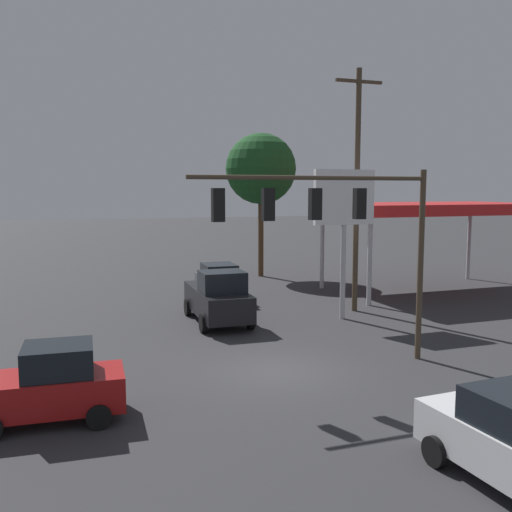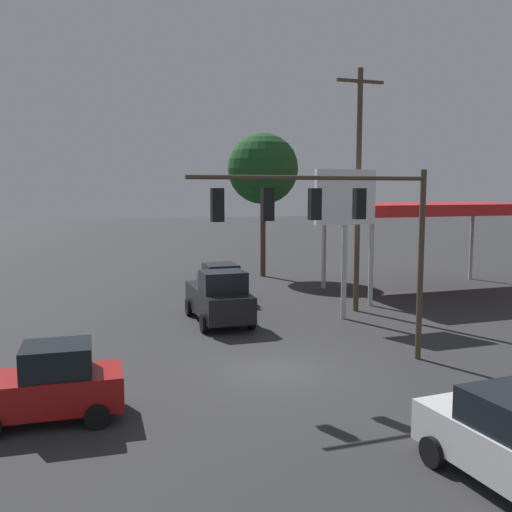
# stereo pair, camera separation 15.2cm
# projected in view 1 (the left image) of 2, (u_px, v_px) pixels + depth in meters

# --- Properties ---
(ground_plane) EXTENTS (200.00, 200.00, 0.00)m
(ground_plane) POSITION_uv_depth(u_px,v_px,m) (277.00, 370.00, 18.53)
(ground_plane) COLOR #2D2D30
(traffic_signal_assembly) EXTENTS (8.22, 0.43, 6.52)m
(traffic_signal_assembly) POSITION_uv_depth(u_px,v_px,m) (333.00, 218.00, 18.20)
(traffic_signal_assembly) COLOR #473828
(traffic_signal_assembly) RESTS_ON ground
(utility_pole) EXTENTS (2.40, 0.26, 11.44)m
(utility_pole) POSITION_uv_depth(u_px,v_px,m) (357.00, 186.00, 26.97)
(utility_pole) COLOR #473828
(utility_pole) RESTS_ON ground
(gas_station_canopy) EXTENTS (11.85, 6.65, 5.07)m
(gas_station_canopy) POSITION_uv_depth(u_px,v_px,m) (427.00, 209.00, 32.74)
(gas_station_canopy) COLOR red
(gas_station_canopy) RESTS_ON ground
(price_sign) EXTENTS (2.92, 0.27, 6.74)m
(price_sign) POSITION_uv_depth(u_px,v_px,m) (344.00, 206.00, 25.40)
(price_sign) COLOR #B7B7BC
(price_sign) RESTS_ON ground
(hatchback_crossing) EXTENTS (3.89, 2.12, 1.97)m
(hatchback_crossing) POSITION_uv_depth(u_px,v_px,m) (50.00, 385.00, 14.38)
(hatchback_crossing) COLOR maroon
(hatchback_crossing) RESTS_ON ground
(sedan_waiting) EXTENTS (2.20, 4.47, 1.93)m
(sedan_waiting) POSITION_uv_depth(u_px,v_px,m) (219.00, 282.00, 30.31)
(sedan_waiting) COLOR #474C51
(sedan_waiting) RESTS_ON ground
(pickup_parked) EXTENTS (2.40, 5.26, 2.40)m
(pickup_parked) POSITION_uv_depth(u_px,v_px,m) (218.00, 298.00, 25.03)
(pickup_parked) COLOR black
(pickup_parked) RESTS_ON ground
(street_tree) EXTENTS (4.71, 4.71, 9.58)m
(street_tree) POSITION_uv_depth(u_px,v_px,m) (261.00, 169.00, 37.91)
(street_tree) COLOR #4C331E
(street_tree) RESTS_ON ground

